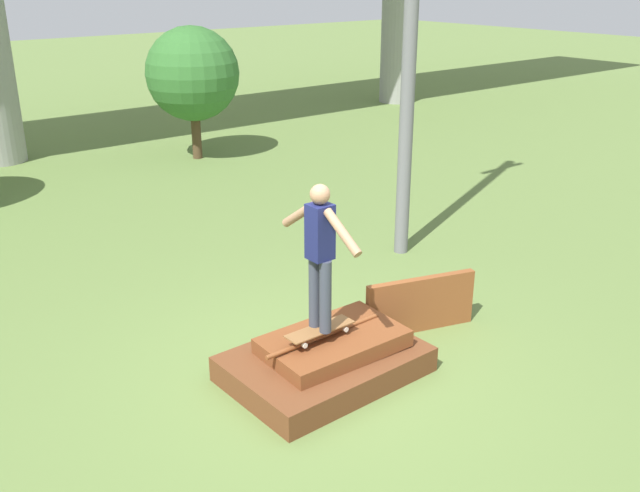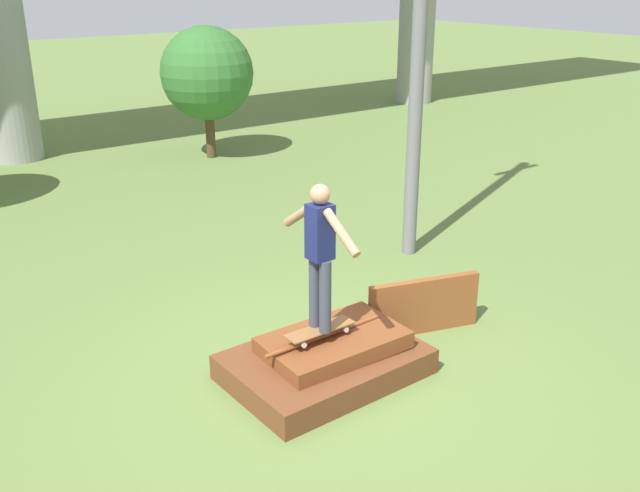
# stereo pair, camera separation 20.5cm
# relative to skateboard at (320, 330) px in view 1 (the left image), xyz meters

# --- Properties ---
(ground_plane) EXTENTS (80.00, 80.00, 0.00)m
(ground_plane) POSITION_rel_skateboard_xyz_m (0.08, 0.01, -0.57)
(ground_plane) COLOR olive
(scrap_pile) EXTENTS (1.97, 1.38, 0.49)m
(scrap_pile) POSITION_rel_skateboard_xyz_m (0.10, 0.01, -0.38)
(scrap_pile) COLOR brown
(scrap_pile) RESTS_ON ground_plane
(scrap_plank_loose) EXTENTS (1.33, 0.49, 0.66)m
(scrap_plank_loose) POSITION_rel_skateboard_xyz_m (1.58, 0.11, -0.24)
(scrap_plank_loose) COLOR brown
(scrap_plank_loose) RESTS_ON ground_plane
(skateboard) EXTENTS (0.76, 0.22, 0.09)m
(skateboard) POSITION_rel_skateboard_xyz_m (0.00, 0.00, 0.00)
(skateboard) COLOR brown
(skateboard) RESTS_ON scrap_pile
(skater) EXTENTS (0.22, 1.15, 1.51)m
(skater) POSITION_rel_skateboard_xyz_m (-0.00, 0.00, 0.88)
(skater) COLOR #383D4C
(skater) RESTS_ON skateboard
(tree_behind_right) EXTENTS (2.01, 2.01, 2.86)m
(tree_behind_right) POSITION_rel_skateboard_xyz_m (3.60, 8.89, 1.28)
(tree_behind_right) COLOR #4C3823
(tree_behind_right) RESTS_ON ground_plane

